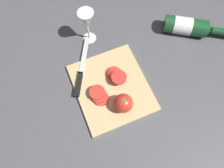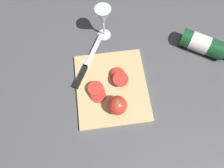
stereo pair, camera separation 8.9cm
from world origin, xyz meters
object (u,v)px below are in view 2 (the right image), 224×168
object	(u,v)px
wine_bottle	(205,45)
knife	(84,70)
wine_glass	(104,18)
tomato_slice_stack_far	(97,92)
tomato_slice_stack_near	(119,77)
whole_tomato	(117,105)

from	to	relation	value
wine_bottle	knife	world-z (taller)	wine_bottle
wine_glass	tomato_slice_stack_far	xyz separation A→B (m)	(0.29, -0.07, -0.09)
wine_glass	tomato_slice_stack_near	bearing A→B (deg)	7.86
knife	whole_tomato	bearing A→B (deg)	-118.65
wine_bottle	whole_tomato	distance (m)	0.48
wine_bottle	tomato_slice_stack_near	distance (m)	0.41
whole_tomato	tomato_slice_stack_far	world-z (taller)	whole_tomato
knife	tomato_slice_stack_near	distance (m)	0.15
wine_bottle	tomato_slice_stack_far	bearing A→B (deg)	-73.07
wine_bottle	whole_tomato	size ratio (longest dim) A/B	3.80
knife	tomato_slice_stack_far	distance (m)	0.12
whole_tomato	tomato_slice_stack_near	world-z (taller)	whole_tomato
wine_glass	knife	size ratio (longest dim) A/B	0.65
wine_glass	whole_tomato	xyz separation A→B (m)	(0.37, 0.01, -0.07)
wine_bottle	tomato_slice_stack_near	bearing A→B (deg)	-76.25
whole_tomato	tomato_slice_stack_near	bearing A→B (deg)	168.79
wine_glass	tomato_slice_stack_near	xyz separation A→B (m)	(0.24, 0.03, -0.09)
wine_bottle	knife	size ratio (longest dim) A/B	1.10
wine_bottle	tomato_slice_stack_far	world-z (taller)	wine_bottle
tomato_slice_stack_near	tomato_slice_stack_far	size ratio (longest dim) A/B	1.14
wine_glass	tomato_slice_stack_near	size ratio (longest dim) A/B	1.74
wine_glass	knife	distance (m)	0.24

